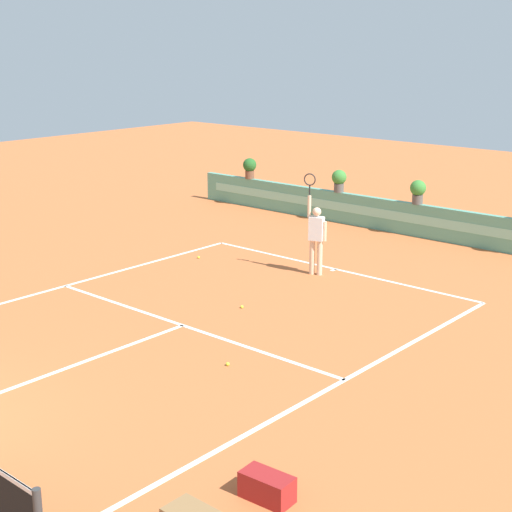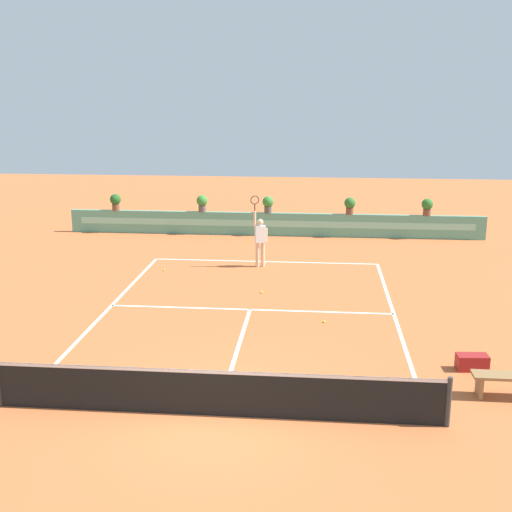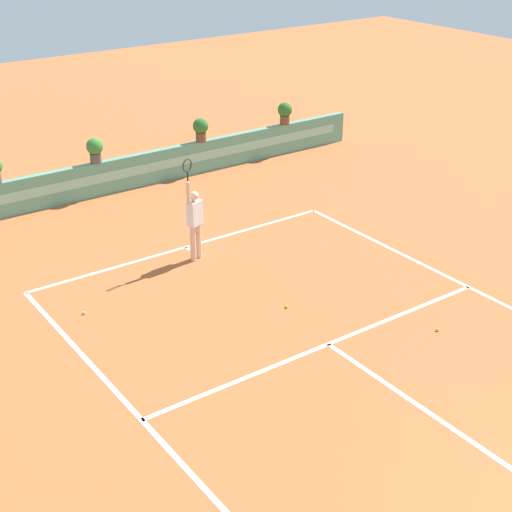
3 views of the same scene
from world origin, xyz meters
TOP-DOWN VIEW (x-y plane):
  - ground_plane at (0.00, 6.00)m, footprint 60.00×60.00m
  - court_lines at (0.00, 6.72)m, footprint 8.32×11.94m
  - back_wall_barrier at (0.00, 16.39)m, footprint 18.00×0.21m
  - gear_bag at (5.46, 2.70)m, footprint 0.72×0.41m
  - tennis_player at (-0.13, 11.17)m, footprint 0.59×0.32m
  - tennis_ball_near_baseline at (0.21, 8.02)m, footprint 0.07×0.07m
  - tennis_ball_mid_court at (-3.43, 10.27)m, footprint 0.07×0.07m
  - tennis_ball_by_sideline at (2.13, 5.50)m, footprint 0.07×0.07m
  - potted_plant_left at (-3.12, 16.39)m, footprint 0.48×0.48m
  - potted_plant_centre at (-0.24, 16.39)m, footprint 0.48×0.48m
  - potted_plant_far_left at (-6.98, 16.39)m, footprint 0.48×0.48m

SIDE VIEW (x-z plane):
  - ground_plane at x=0.00m, z-range 0.00..0.00m
  - court_lines at x=0.00m, z-range 0.00..0.01m
  - tennis_ball_near_baseline at x=0.21m, z-range 0.00..0.07m
  - tennis_ball_mid_court at x=-3.43m, z-range 0.00..0.07m
  - tennis_ball_by_sideline at x=2.13m, z-range 0.00..0.07m
  - gear_bag at x=5.46m, z-range 0.00..0.36m
  - back_wall_barrier at x=0.00m, z-range 0.00..1.00m
  - tennis_player at x=-0.13m, z-range -0.24..2.34m
  - potted_plant_left at x=-3.12m, z-range 1.05..1.78m
  - potted_plant_centre at x=-0.24m, z-range 1.05..1.78m
  - potted_plant_far_left at x=-6.98m, z-range 1.05..1.78m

